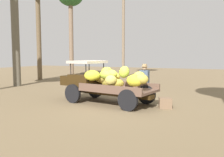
# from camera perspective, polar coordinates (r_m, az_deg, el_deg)

# --- Properties ---
(ground_plane) EXTENTS (60.00, 60.00, 0.00)m
(ground_plane) POSITION_cam_1_polar(r_m,az_deg,el_deg) (10.48, 1.19, -6.01)
(ground_plane) COLOR #786346
(truck) EXTENTS (4.61, 2.31, 1.85)m
(truck) POSITION_cam_1_polar(r_m,az_deg,el_deg) (10.61, -2.13, -0.65)
(truck) COLOR #33230D
(truck) RESTS_ON ground
(farmer) EXTENTS (0.52, 0.47, 1.71)m
(farmer) POSITION_cam_1_polar(r_m,az_deg,el_deg) (10.99, 7.66, -0.39)
(farmer) COLOR #93734E
(farmer) RESTS_ON ground
(wooden_crate) EXTENTS (0.59, 0.52, 0.42)m
(wooden_crate) POSITION_cam_1_polar(r_m,az_deg,el_deg) (9.84, 12.50, -5.66)
(wooden_crate) COLOR #7C6148
(wooden_crate) RESTS_ON ground
(forest_tree_5) EXTENTS (1.97, 1.97, 7.54)m
(forest_tree_5) POSITION_cam_1_polar(r_m,az_deg,el_deg) (20.18, -9.78, 17.65)
(forest_tree_5) COLOR #7A634F
(forest_tree_5) RESTS_ON ground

